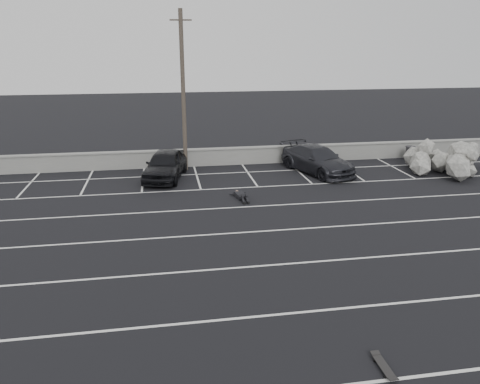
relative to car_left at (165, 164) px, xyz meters
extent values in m
plane|color=black|center=(3.74, -11.49, -0.79)|extent=(120.00, 120.00, 0.00)
cube|color=gray|center=(3.74, 2.51, -0.29)|extent=(50.00, 0.35, 1.00)
cube|color=gray|center=(3.74, 2.51, 0.23)|extent=(50.00, 0.45, 0.08)
cube|color=silver|center=(3.74, -14.49, -0.79)|extent=(36.00, 0.10, 0.01)
cube|color=silver|center=(3.74, -11.49, -0.79)|extent=(36.00, 0.10, 0.01)
cube|color=silver|center=(3.74, -8.49, -0.79)|extent=(36.00, 0.10, 0.01)
cube|color=silver|center=(3.74, -5.49, -0.79)|extent=(36.00, 0.10, 0.01)
cube|color=silver|center=(3.74, -2.49, -0.79)|extent=(36.00, 0.10, 0.01)
cube|color=silver|center=(3.74, 0.51, -0.79)|extent=(36.00, 0.10, 0.01)
cube|color=silver|center=(-7.26, 0.01, -0.79)|extent=(0.10, 5.00, 0.01)
cube|color=silver|center=(-4.26, 0.01, -0.79)|extent=(0.10, 5.00, 0.01)
cube|color=silver|center=(-1.26, 0.01, -0.79)|extent=(0.10, 5.00, 0.01)
cube|color=silver|center=(1.74, 0.01, -0.79)|extent=(0.10, 5.00, 0.01)
cube|color=silver|center=(4.74, 0.01, -0.79)|extent=(0.10, 5.00, 0.01)
cube|color=silver|center=(7.74, 0.01, -0.79)|extent=(0.10, 5.00, 0.01)
cube|color=silver|center=(10.74, 0.01, -0.79)|extent=(0.10, 5.00, 0.01)
cube|color=silver|center=(13.74, 0.01, -0.79)|extent=(0.10, 5.00, 0.01)
cube|color=silver|center=(16.74, 0.01, -0.79)|extent=(0.10, 5.00, 0.01)
imported|color=black|center=(0.00, 0.00, 0.00)|extent=(2.91, 4.97, 1.59)
imported|color=black|center=(8.74, -0.20, -0.03)|extent=(3.80, 5.66, 1.52)
cylinder|color=#4C4238|center=(1.22, 1.71, 3.72)|extent=(0.24, 0.24, 9.02)
cube|color=#4C4238|center=(1.22, 1.71, 7.63)|extent=(1.20, 0.08, 0.08)
cylinder|color=#262628|center=(15.53, 1.55, -0.35)|extent=(0.74, 0.74, 0.90)
cylinder|color=#262628|center=(15.53, 1.55, 0.12)|extent=(0.82, 0.82, 0.05)
cube|color=black|center=(4.67, -17.13, -0.70)|extent=(0.23, 0.86, 0.02)
cube|color=#262628|center=(4.68, -16.84, -0.74)|extent=(0.18, 0.06, 0.04)
cube|color=#262628|center=(4.67, -17.41, -0.74)|extent=(0.18, 0.06, 0.04)
cylinder|color=black|center=(4.57, -16.84, -0.76)|extent=(0.03, 0.06, 0.06)
cylinder|color=black|center=(4.78, -16.84, -0.76)|extent=(0.03, 0.06, 0.06)
cylinder|color=black|center=(4.57, -17.41, -0.76)|extent=(0.03, 0.06, 0.06)
cylinder|color=black|center=(4.78, -17.41, -0.76)|extent=(0.03, 0.06, 0.06)
camera|label=1|loc=(-0.12, -25.50, 6.41)|focal=35.00mm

